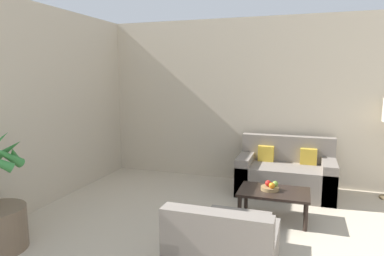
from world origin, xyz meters
name	(u,v)px	position (x,y,z in m)	size (l,w,h in m)	color
wall_back	(321,103)	(0.00, 6.41, 1.35)	(8.71, 0.06, 2.70)	beige
sofa_loveseat	(286,175)	(-0.47, 5.90, 0.29)	(1.40, 0.78, 0.84)	gray
coffee_table	(274,195)	(-0.55, 4.88, 0.31)	(0.85, 0.56, 0.36)	black
fruit_bowl	(270,188)	(-0.60, 4.89, 0.38)	(0.22, 0.22, 0.04)	#997A4C
apple_red	(268,183)	(-0.63, 4.90, 0.44)	(0.08, 0.08, 0.08)	red
apple_green	(275,184)	(-0.54, 4.91, 0.44)	(0.07, 0.07, 0.07)	olive
orange_fruit	(272,185)	(-0.58, 4.83, 0.44)	(0.07, 0.07, 0.07)	orange
ottoman	(237,232)	(-0.84, 4.02, 0.17)	(0.66, 0.45, 0.34)	gray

